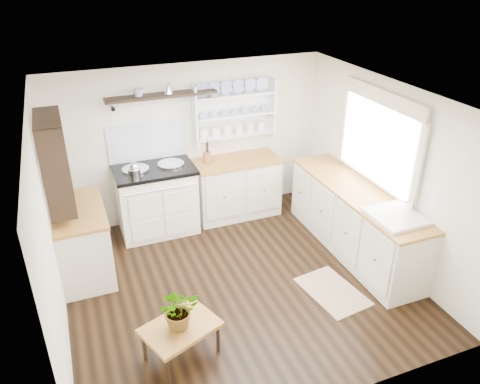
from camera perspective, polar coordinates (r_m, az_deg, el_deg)
name	(u,v)px	position (r m, az deg, el deg)	size (l,w,h in m)	color
floor	(238,281)	(5.88, -0.27, -10.84)	(4.00, 3.80, 0.01)	black
wall_back	(191,142)	(6.89, -6.05, 6.05)	(4.00, 0.02, 2.30)	silver
wall_right	(385,172)	(6.18, 17.28, 2.34)	(0.02, 3.80, 2.30)	silver
wall_left	(48,235)	(4.98, -22.34, -4.82)	(0.02, 3.80, 2.30)	silver
ceiling	(237,99)	(4.81, -0.33, 11.25)	(4.00, 3.80, 0.01)	white
window	(379,138)	(6.10, 16.59, 6.36)	(0.08, 1.55, 1.22)	white
aga_cooker	(156,199)	(6.74, -10.15, -0.82)	(1.10, 0.76, 1.02)	white
back_cabinets	(236,186)	(7.08, -0.44, 0.70)	(1.27, 0.63, 0.90)	beige
right_cabinets	(354,220)	(6.39, 13.77, -3.31)	(0.62, 2.43, 0.90)	beige
belfast_sink	(394,225)	(5.72, 18.31, -3.87)	(0.55, 0.60, 0.45)	white
left_cabinets	(83,241)	(6.10, -18.62, -5.63)	(0.62, 1.13, 0.90)	beige
plate_rack	(233,111)	(6.91, -0.87, 9.83)	(1.20, 0.22, 0.90)	white
high_shelf	(161,96)	(6.45, -9.55, 11.45)	(1.50, 0.29, 0.16)	black
left_shelving	(55,161)	(5.61, -21.66, 3.55)	(0.28, 0.80, 1.05)	black
kettle	(134,171)	(6.36, -12.77, 2.55)	(0.18, 0.18, 0.22)	silver
utensil_crock	(207,157)	(6.81, -4.03, 4.29)	(0.12, 0.12, 0.14)	#9B4D38
center_table	(181,330)	(4.79, -7.26, -16.31)	(0.84, 0.73, 0.38)	brown
potted_plant	(179,309)	(4.62, -7.45, -13.96)	(0.39, 0.34, 0.43)	#3F7233
floor_rug	(332,291)	(5.82, 11.20, -11.81)	(0.55, 0.85, 0.02)	#9B825A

